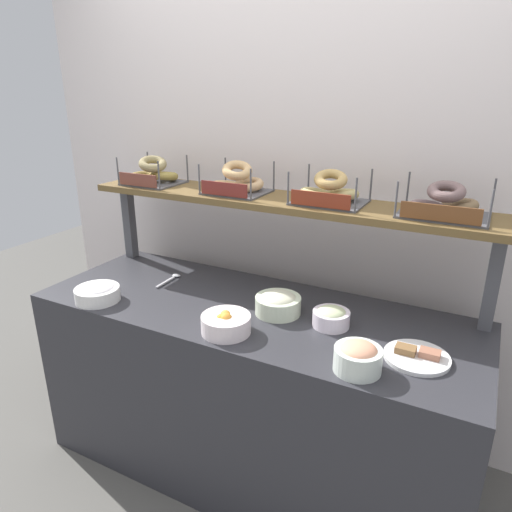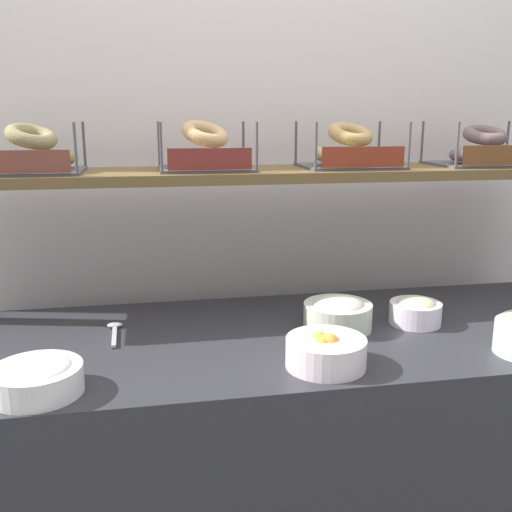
{
  "view_description": "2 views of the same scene",
  "coord_description": "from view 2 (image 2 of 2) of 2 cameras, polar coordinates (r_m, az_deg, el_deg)",
  "views": [
    {
      "loc": [
        0.86,
        -1.59,
        1.75
      ],
      "look_at": [
        -0.02,
        0.09,
        1.06
      ],
      "focal_mm": 32.64,
      "sensor_mm": 36.0,
      "label": 1
    },
    {
      "loc": [
        -0.39,
        -1.47,
        1.43
      ],
      "look_at": [
        -0.1,
        0.07,
        1.06
      ],
      "focal_mm": 40.65,
      "sensor_mm": 36.0,
      "label": 2
    }
  ],
  "objects": [
    {
      "name": "deli_counter",
      "position": [
        1.82,
        3.76,
        -20.14
      ],
      "size": [
        1.92,
        0.7,
        0.85
      ],
      "primitive_type": "cube",
      "color": "#2D2D33",
      "rests_on": "ground_plane"
    },
    {
      "name": "bagel_basket_everything",
      "position": [
        1.76,
        -21.15,
        9.19
      ],
      "size": [
        0.28,
        0.25,
        0.14
      ],
      "color": "#4C4C51",
      "rests_on": "upper_shelf"
    },
    {
      "name": "upper_shelf",
      "position": [
        1.79,
        2.02,
        8.1
      ],
      "size": [
        1.88,
        0.32,
        0.03
      ],
      "primitive_type": "cube",
      "color": "brown",
      "rests_on": "shelf_riser_left"
    },
    {
      "name": "bowl_scallion_spread",
      "position": [
        1.74,
        15.41,
        -5.19
      ],
      "size": [
        0.15,
        0.15,
        0.08
      ],
      "color": "white",
      "rests_on": "deli_counter"
    },
    {
      "name": "bowl_potato_salad",
      "position": [
        1.65,
        8.04,
        -5.57
      ],
      "size": [
        0.19,
        0.19,
        0.09
      ],
      "color": "silver",
      "rests_on": "deli_counter"
    },
    {
      "name": "serving_spoon_near_plate",
      "position": [
        1.67,
        -13.74,
        -7.1
      ],
      "size": [
        0.04,
        0.18,
        0.01
      ],
      "color": "#B7B7BC",
      "rests_on": "deli_counter"
    },
    {
      "name": "bowl_cream_cheese",
      "position": [
        1.36,
        -20.76,
        -11.06
      ],
      "size": [
        0.2,
        0.2,
        0.08
      ],
      "color": "white",
      "rests_on": "deli_counter"
    },
    {
      "name": "bagel_basket_sesame",
      "position": [
        1.85,
        9.17,
        10.08
      ],
      "size": [
        0.3,
        0.27,
        0.14
      ],
      "color": "#4C4C51",
      "rests_on": "upper_shelf"
    },
    {
      "name": "back_wall",
      "position": [
        2.07,
        0.3,
        7.03
      ],
      "size": [
        3.12,
        0.06,
        2.4
      ],
      "primitive_type": "cube",
      "color": "silver",
      "rests_on": "ground_plane"
    },
    {
      "name": "bagel_basket_poppy",
      "position": [
        2.05,
        21.48,
        9.56
      ],
      "size": [
        0.33,
        0.24,
        0.14
      ],
      "color": "#4C4C51",
      "rests_on": "upper_shelf"
    },
    {
      "name": "bowl_fruit_salad",
      "position": [
        1.41,
        6.85,
        -9.28
      ],
      "size": [
        0.19,
        0.19,
        0.09
      ],
      "color": "white",
      "rests_on": "deli_counter"
    },
    {
      "name": "bagel_basket_plain",
      "position": [
        1.75,
        -5.03,
        10.01
      ],
      "size": [
        0.29,
        0.25,
        0.15
      ],
      "color": "#4C4C51",
      "rests_on": "upper_shelf"
    }
  ]
}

